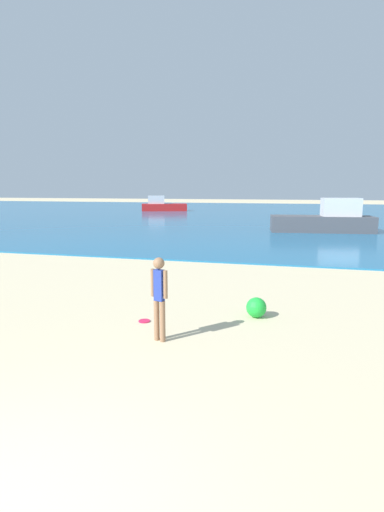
% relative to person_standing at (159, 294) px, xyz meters
% --- Properties ---
extents(water, '(160.00, 60.00, 0.06)m').
position_rel_person_standing_xyz_m(water, '(-0.07, 37.83, -0.85)').
color(water, '#1E6B9E').
rests_on(water, ground).
extents(person_standing, '(0.34, 0.21, 1.55)m').
position_rel_person_standing_xyz_m(person_standing, '(0.00, 0.00, 0.00)').
color(person_standing, '#936B4C').
rests_on(person_standing, ground).
extents(frisbee, '(0.24, 0.24, 0.03)m').
position_rel_person_standing_xyz_m(frisbee, '(-0.67, 0.92, -0.87)').
color(frisbee, '#E51E4C').
rests_on(frisbee, ground).
extents(boat_near, '(6.41, 2.71, 2.12)m').
position_rel_person_standing_xyz_m(boat_near, '(4.04, 19.77, -0.09)').
color(boat_near, '#4C4C51').
rests_on(boat_near, water).
extents(boat_far, '(5.65, 3.51, 1.83)m').
position_rel_person_standing_xyz_m(boat_far, '(-13.57, 39.59, -0.19)').
color(boat_far, red).
rests_on(boat_far, water).
extents(beach_ball, '(0.44, 0.44, 0.44)m').
position_rel_person_standing_xyz_m(beach_ball, '(1.57, 1.81, -0.66)').
color(beach_ball, green).
rests_on(beach_ball, ground).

